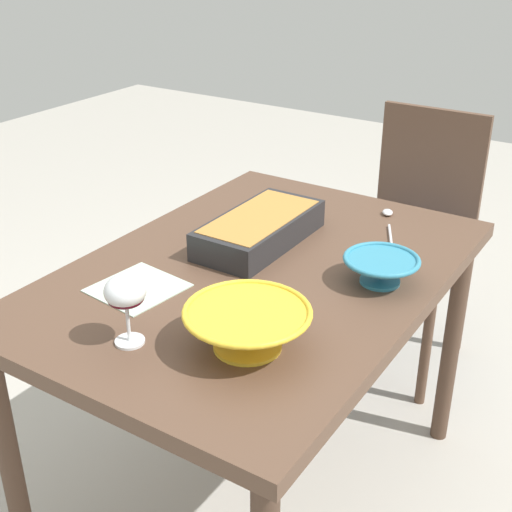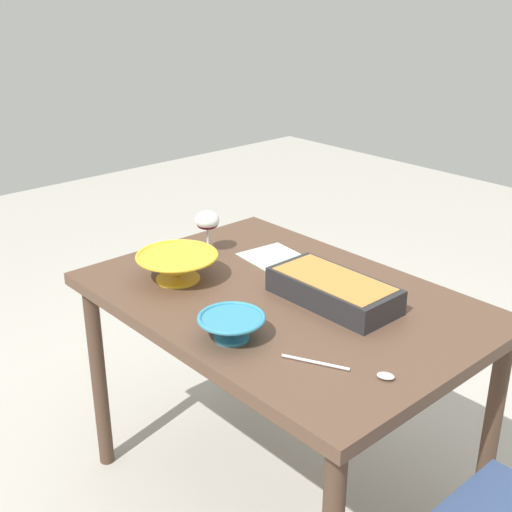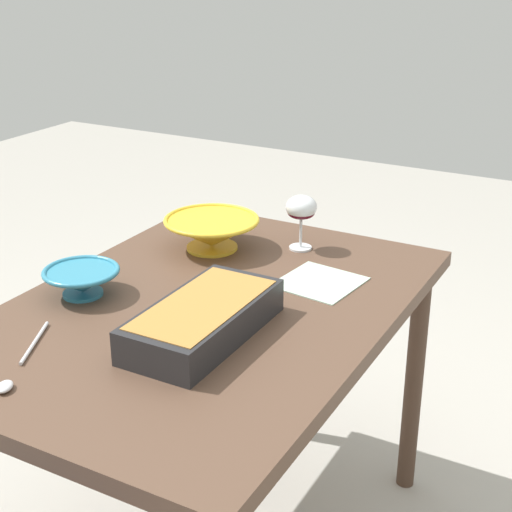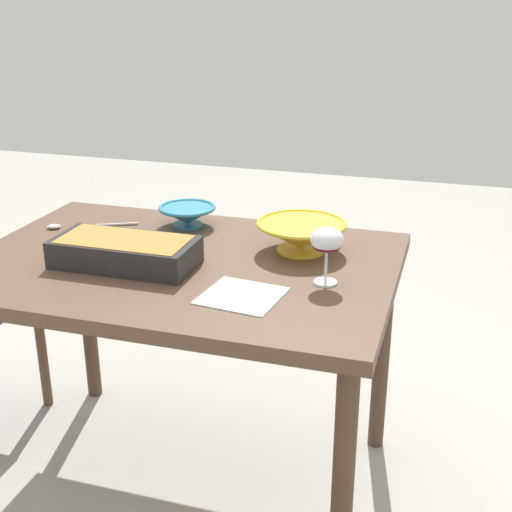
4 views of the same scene
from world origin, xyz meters
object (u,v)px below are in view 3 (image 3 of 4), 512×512
object	(u,v)px
serving_spoon	(17,369)
mixing_bowl	(82,280)
dining_table	(206,336)
wine_glass	(301,210)
small_bowl	(212,232)
napkin	(320,282)
casserole_dish	(203,318)

from	to	relation	value
serving_spoon	mixing_bowl	bearing A→B (deg)	-160.35
dining_table	wine_glass	bearing A→B (deg)	174.01
small_bowl	napkin	world-z (taller)	small_bowl
wine_glass	casserole_dish	world-z (taller)	wine_glass
dining_table	serving_spoon	distance (m)	0.47
small_bowl	serving_spoon	distance (m)	0.74
casserole_dish	mixing_bowl	world-z (taller)	casserole_dish
wine_glass	mixing_bowl	xyz separation A→B (m)	(0.52, -0.33, -0.07)
dining_table	napkin	bearing A→B (deg)	142.55
napkin	casserole_dish	bearing A→B (deg)	-15.73
wine_glass	serving_spoon	distance (m)	0.89
casserole_dish	napkin	xyz separation A→B (m)	(-0.37, 0.11, -0.04)
mixing_bowl	wine_glass	bearing A→B (deg)	147.68
wine_glass	casserole_dish	bearing A→B (deg)	3.66
mixing_bowl	serving_spoon	xyz separation A→B (m)	(0.34, 0.12, -0.03)
wine_glass	serving_spoon	size ratio (longest dim) A/B	0.58
serving_spoon	napkin	xyz separation A→B (m)	(-0.68, 0.35, -0.01)
mixing_bowl	dining_table	bearing A→B (deg)	108.61
dining_table	wine_glass	size ratio (longest dim) A/B	7.80
wine_glass	napkin	xyz separation A→B (m)	(0.18, 0.14, -0.11)
serving_spoon	napkin	distance (m)	0.76
wine_glass	casserole_dish	distance (m)	0.56
mixing_bowl	casserole_dish	bearing A→B (deg)	84.50
casserole_dish	serving_spoon	world-z (taller)	casserole_dish
casserole_dish	napkin	size ratio (longest dim) A/B	2.06
mixing_bowl	serving_spoon	size ratio (longest dim) A/B	0.69
casserole_dish	small_bowl	xyz separation A→B (m)	(-0.44, -0.25, 0.01)
dining_table	serving_spoon	bearing A→B (deg)	-20.70
small_bowl	serving_spoon	xyz separation A→B (m)	(0.74, 0.01, -0.04)
casserole_dish	small_bowl	bearing A→B (deg)	-150.35
serving_spoon	dining_table	bearing A→B (deg)	159.30
wine_glass	mixing_bowl	world-z (taller)	wine_glass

